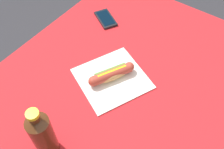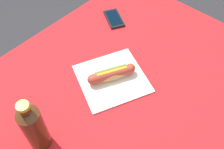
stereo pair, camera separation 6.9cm
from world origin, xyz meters
The scene contains 5 objects.
dining_table centered at (0.00, 0.00, 0.64)m, with size 1.17×0.96×0.77m.
paper_wrapper centered at (-0.04, 0.04, 0.77)m, with size 0.26×0.25×0.01m, color white.
hot_dog centered at (-0.04, 0.04, 0.80)m, with size 0.18×0.12×0.05m.
cell_phone centered at (0.24, 0.28, 0.77)m, with size 0.13×0.15×0.01m.
soda_bottle centered at (-0.40, 0.03, 0.88)m, with size 0.07×0.07×0.24m.
Camera 2 is at (-0.50, -0.39, 1.60)m, focal length 41.03 mm.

